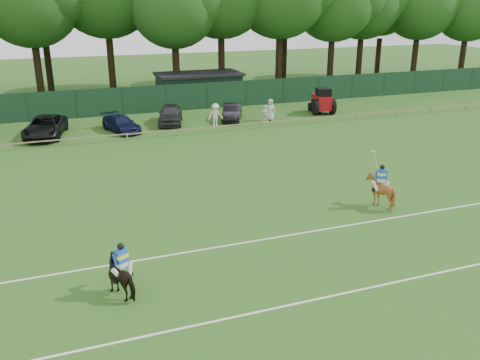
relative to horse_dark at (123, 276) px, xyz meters
name	(u,v)px	position (x,y,z in m)	size (l,w,h in m)	color
ground	(252,231)	(6.22, 3.29, -0.70)	(160.00, 160.00, 0.00)	#1E4C14
horse_dark	(123,276)	(0.00, 0.00, 0.00)	(0.76, 1.67, 1.41)	black
horse_chestnut	(380,191)	(13.35, 3.80, 0.13)	(1.35, 1.52, 1.68)	brown
suv_black	(45,127)	(-2.49, 24.41, 0.07)	(2.58, 5.60, 1.56)	black
sedan_navy	(121,124)	(3.17, 24.06, -0.07)	(1.77, 4.35, 1.26)	#13183D
hatch_grey	(170,114)	(7.46, 25.42, 0.10)	(1.91, 4.74, 1.61)	#313033
estate_black	(232,112)	(12.81, 24.85, 0.00)	(1.48, 4.25, 1.40)	black
spectator_left	(215,115)	(10.66, 22.86, 0.28)	(1.27, 0.73, 1.97)	silver
spectator_mid	(265,114)	(15.00, 22.70, 0.07)	(0.90, 0.38, 1.54)	white
spectator_right	(270,110)	(15.89, 23.63, 0.22)	(0.91, 0.59, 1.85)	beige
rider_dark	(122,260)	(0.01, -0.01, 0.67)	(0.87, 0.62, 1.41)	silver
rider_chestnut	(381,177)	(13.34, 3.79, 0.89)	(0.88, 0.80, 2.05)	silver
pitch_lines	(285,267)	(6.22, -0.21, -0.70)	(60.00, 5.10, 0.01)	silver
pitch_rail	(167,131)	(6.22, 21.29, -0.26)	(62.10, 0.10, 0.50)	#997F5B
perimeter_fence	(145,100)	(6.22, 30.29, 0.55)	(92.08, 0.08, 2.50)	#14351E
utility_shed	(199,88)	(12.22, 33.29, 0.83)	(8.40, 4.40, 3.04)	#14331E
tree_row	(151,97)	(8.22, 38.29, -0.70)	(96.00, 12.00, 21.00)	#26561C
tractor	(322,101)	(21.50, 24.64, 0.41)	(2.33, 3.08, 2.35)	#A00E12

